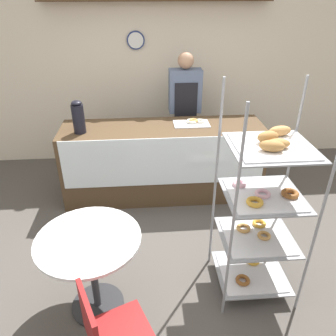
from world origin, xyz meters
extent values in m
plane|color=#4C4742|center=(0.00, 0.00, 0.00)|extent=(14.00, 14.00, 0.00)
cube|color=beige|center=(0.00, 2.32, 1.35)|extent=(10.00, 0.06, 2.70)
cube|color=#4C331E|center=(0.00, 2.17, 2.24)|extent=(2.94, 0.24, 0.02)
cylinder|color=navy|center=(-0.29, 2.27, 1.75)|extent=(0.24, 0.03, 0.24)
cylinder|color=white|center=(-0.29, 2.25, 1.75)|extent=(0.21, 0.00, 0.21)
cube|color=#4C3823|center=(0.00, 1.17, 0.47)|extent=(2.43, 0.66, 0.93)
cube|color=silver|center=(0.00, 0.84, 0.63)|extent=(2.33, 0.01, 0.60)
cylinder|color=gray|center=(0.37, -0.69, 0.91)|extent=(0.02, 0.02, 1.82)
cylinder|color=gray|center=(1.00, -0.69, 0.91)|extent=(0.02, 0.02, 1.82)
cylinder|color=gray|center=(0.37, -0.09, 0.91)|extent=(0.02, 0.02, 1.82)
cylinder|color=gray|center=(1.00, -0.09, 0.91)|extent=(0.02, 0.02, 1.82)
cube|color=gray|center=(0.69, -0.39, 0.12)|extent=(0.60, 0.57, 0.01)
cube|color=silver|center=(0.69, -0.39, 0.13)|extent=(0.54, 0.50, 0.01)
torus|color=brown|center=(0.58, -0.50, 0.15)|extent=(0.13, 0.13, 0.03)
torus|color=gold|center=(0.74, -0.28, 0.15)|extent=(0.12, 0.12, 0.03)
cube|color=gray|center=(0.69, -0.39, 0.54)|extent=(0.60, 0.57, 0.01)
cube|color=silver|center=(0.69, -0.39, 0.55)|extent=(0.54, 0.50, 0.01)
torus|color=tan|center=(0.59, -0.31, 0.57)|extent=(0.12, 0.12, 0.03)
torus|color=gold|center=(0.75, -0.26, 0.57)|extent=(0.12, 0.12, 0.03)
torus|color=tan|center=(0.74, -0.42, 0.57)|extent=(0.11, 0.11, 0.03)
cube|color=gray|center=(0.69, -0.39, 0.96)|extent=(0.60, 0.57, 0.01)
cube|color=silver|center=(0.69, -0.39, 0.97)|extent=(0.54, 0.50, 0.01)
torus|color=#EAB2C1|center=(0.53, -0.25, 0.99)|extent=(0.12, 0.12, 0.03)
torus|color=brown|center=(0.88, -0.43, 1.00)|extent=(0.13, 0.13, 0.04)
torus|color=#EAB2C1|center=(0.67, -0.41, 0.99)|extent=(0.12, 0.12, 0.03)
torus|color=gold|center=(0.57, -0.52, 0.99)|extent=(0.13, 0.13, 0.04)
cube|color=gray|center=(0.69, -0.39, 1.38)|extent=(0.60, 0.57, 0.01)
cube|color=silver|center=(0.69, -0.39, 1.39)|extent=(0.54, 0.50, 0.01)
ellipsoid|color=#B27F47|center=(0.80, -0.23, 1.43)|extent=(0.19, 0.11, 0.08)
ellipsoid|color=olive|center=(0.64, -0.49, 1.44)|extent=(0.19, 0.13, 0.08)
ellipsoid|color=olive|center=(0.71, -0.44, 1.43)|extent=(0.17, 0.10, 0.07)
ellipsoid|color=olive|center=(0.66, -0.35, 1.44)|extent=(0.18, 0.12, 0.09)
cube|color=#282833|center=(0.34, 1.78, 0.45)|extent=(0.25, 0.19, 0.91)
cube|color=slate|center=(0.34, 1.78, 1.18)|extent=(0.42, 0.22, 0.56)
cube|color=black|center=(0.34, 1.67, 1.08)|extent=(0.30, 0.01, 0.47)
sphere|color=tan|center=(0.34, 1.78, 1.57)|extent=(0.21, 0.21, 0.21)
cylinder|color=#262628|center=(-0.68, -0.53, 0.01)|extent=(0.44, 0.44, 0.02)
cylinder|color=#333338|center=(-0.68, -0.53, 0.37)|extent=(0.06, 0.06, 0.70)
cylinder|color=white|center=(-0.68, -0.53, 0.73)|extent=(0.80, 0.80, 0.02)
cylinder|color=black|center=(-0.34, -0.92, 0.22)|extent=(0.02, 0.02, 0.44)
cube|color=maroon|center=(-0.43, -1.13, 0.46)|extent=(0.50, 0.50, 0.03)
cube|color=maroon|center=(-0.59, -1.20, 0.67)|extent=(0.17, 0.34, 0.40)
cylinder|color=black|center=(-0.95, 1.07, 1.09)|extent=(0.14, 0.14, 0.33)
ellipsoid|color=black|center=(-0.95, 1.07, 1.28)|extent=(0.12, 0.12, 0.05)
cube|color=silver|center=(0.35, 1.22, 0.94)|extent=(0.43, 0.25, 0.01)
torus|color=tan|center=(0.38, 1.26, 0.96)|extent=(0.11, 0.11, 0.04)
torus|color=silver|center=(0.47, 1.26, 0.96)|extent=(0.11, 0.11, 0.03)
torus|color=silver|center=(0.36, 1.25, 0.96)|extent=(0.13, 0.13, 0.03)
camera|label=1|loc=(-0.23, -2.46, 2.39)|focal=35.00mm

